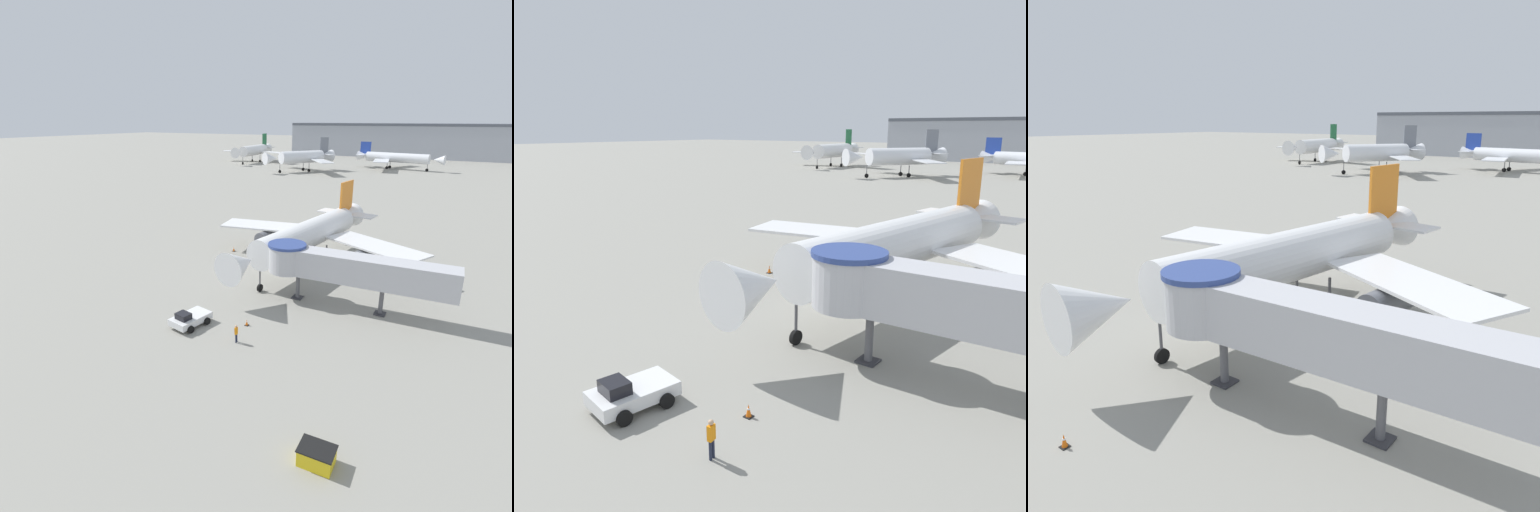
# 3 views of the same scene
# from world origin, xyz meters

# --- Properties ---
(ground_plane) EXTENTS (800.00, 800.00, 0.00)m
(ground_plane) POSITION_xyz_m (0.00, 0.00, 0.00)
(ground_plane) COLOR gray
(main_airplane) EXTENTS (30.02, 30.69, 9.90)m
(main_airplane) POSITION_xyz_m (2.94, 2.93, 4.19)
(main_airplane) COLOR white
(main_airplane) RESTS_ON ground_plane
(jet_bridge) EXTENTS (19.11, 4.12, 6.06)m
(jet_bridge) POSITION_xyz_m (10.59, -7.38, 4.38)
(jet_bridge) COLOR #B7B7BC
(jet_bridge) RESTS_ON ground_plane
(traffic_cone_near_nose) EXTENTS (0.37, 0.37, 0.62)m
(traffic_cone_near_nose) POSITION_xyz_m (4.02, -15.64, 0.29)
(traffic_cone_near_nose) COLOR black
(traffic_cone_near_nose) RESTS_ON ground_plane
(traffic_cone_port_wing) EXTENTS (0.43, 0.43, 0.71)m
(traffic_cone_port_wing) POSITION_xyz_m (-8.89, 2.89, 0.34)
(traffic_cone_port_wing) COLOR black
(traffic_cone_port_wing) RESTS_ON ground_plane
(background_jet_green_tail) EXTENTS (33.18, 30.99, 12.08)m
(background_jet_green_tail) POSITION_xyz_m (-67.69, 115.44, 5.26)
(background_jet_green_tail) COLOR white
(background_jet_green_tail) RESTS_ON ground_plane
(background_jet_gray_tail) EXTENTS (28.34, 25.95, 12.10)m
(background_jet_gray_tail) POSITION_xyz_m (-36.15, 95.21, 5.27)
(background_jet_gray_tail) COLOR silver
(background_jet_gray_tail) RESTS_ON ground_plane
(background_jet_blue_tail) EXTENTS (33.38, 31.23, 9.91)m
(background_jet_blue_tail) POSITION_xyz_m (-7.66, 119.35, 4.37)
(background_jet_blue_tail) COLOR silver
(background_jet_blue_tail) RESTS_ON ground_plane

